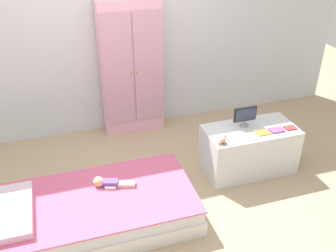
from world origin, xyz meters
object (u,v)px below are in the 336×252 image
Objects in this scene: book_orange at (263,133)px; book_purple at (277,130)px; tv_stand at (249,149)px; rocking_horse_toy at (223,140)px; doll at (106,182)px; bed at (97,210)px; book_red at (290,128)px; wardrobe at (132,69)px; tv_monitor at (245,115)px.

book_purple is at bearing 0.00° from book_orange.
tv_stand is 9.05× the size of rocking_horse_toy.
book_purple is (1.82, 0.07, 0.21)m from doll.
book_red reaches higher than bed.
wardrobe is 15.43× the size of rocking_horse_toy.
book_orange is (1.79, 0.21, 0.38)m from bed.
book_red is (0.16, 0.00, -0.00)m from book_purple.
book_orange is (0.07, -0.11, 0.27)m from tv_stand.
tv_monitor reaches higher than bed.
book_orange is 0.32m from book_red.
wardrobe is 1.70× the size of tv_stand.
tv_monitor reaches higher than tv_stand.
wardrobe reaches higher than bed.
book_red is (0.44, -0.20, -0.12)m from tv_monitor.
bed is 1.87m from wardrobe.
book_red reaches higher than tv_stand.
tv_monitor reaches higher than doll.
book_red is (1.39, -1.37, -0.31)m from wardrobe.
tv_monitor is at bearing 155.37° from book_red.
rocking_horse_toy is 0.88× the size of book_red.
doll reaches higher than bed.
wardrobe reaches higher than book_purple.
book_purple reaches higher than book_orange.
book_purple is (0.27, -0.20, -0.12)m from tv_monitor.
tv_stand is at bearing 154.04° from book_purple.
bed is 12.00× the size of book_purple.
tv_stand is at bearing 163.96° from book_red.
rocking_horse_toy is 0.72× the size of book_purple.
tv_stand is (0.99, -1.25, -0.58)m from wardrobe.
book_red is at bearing 4.65° from rocking_horse_toy.
book_orange is (1.07, -1.37, -0.31)m from wardrobe.
doll is 1.20m from rocking_horse_toy.
wardrobe is at bearing 67.49° from doll.
book_purple reaches higher than book_red.
doll is 1.84m from book_purple.
rocking_horse_toy reaches higher than doll.
tv_monitor is 1.71× the size of book_orange.
book_red is (0.81, 0.07, -0.04)m from rocking_horse_toy.
bed is 16.58× the size of rocking_horse_toy.
rocking_horse_toy reaches higher than tv_stand.
wardrobe is 6.61× the size of tv_monitor.
doll is 1.60m from tv_monitor.
book_red is (0.40, -0.11, 0.27)m from tv_stand.
wardrobe is at bearing 128.48° from tv_stand.
tv_stand is 0.49m from book_red.
tv_monitor is 2.33× the size of rocking_horse_toy.
wardrobe is 1.97m from book_red.
tv_stand is 7.96× the size of book_red.
doll is 1.52× the size of tv_monitor.
bed is 2.00m from book_purple.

